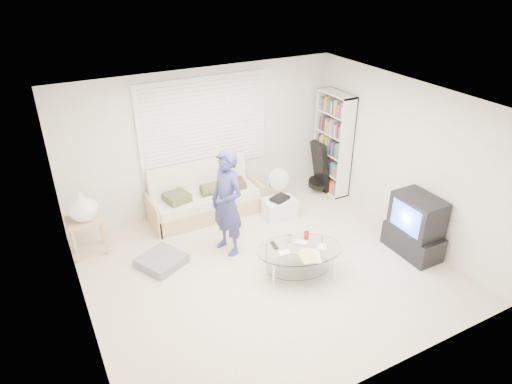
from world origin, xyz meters
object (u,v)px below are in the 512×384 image
bookshelf (333,143)px  tv_unit (415,226)px  futon_sofa (204,199)px  coffee_table (299,254)px

bookshelf → tv_unit: (-0.13, -2.32, -0.50)m
futon_sofa → coffee_table: 2.29m
coffee_table → tv_unit: bearing=-10.5°
futon_sofa → coffee_table: size_ratio=1.38×
futon_sofa → bookshelf: size_ratio=1.00×
futon_sofa → tv_unit: 3.52m
tv_unit → coffee_table: 1.89m
futon_sofa → coffee_table: (0.54, -2.22, 0.06)m
coffee_table → bookshelf: bearing=44.9°
futon_sofa → coffee_table: bearing=-76.3°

